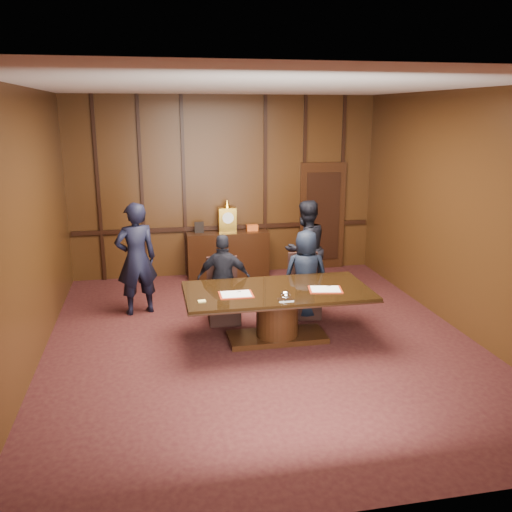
{
  "coord_description": "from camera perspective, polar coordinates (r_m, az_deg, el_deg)",
  "views": [
    {
      "loc": [
        -1.48,
        -7.02,
        3.18
      ],
      "look_at": [
        0.08,
        0.8,
        1.05
      ],
      "focal_mm": 38.0,
      "sensor_mm": 36.0,
      "label": 1
    }
  ],
  "objects": [
    {
      "name": "room",
      "position": [
        7.47,
        0.88,
        3.69
      ],
      "size": [
        7.0,
        7.04,
        3.5
      ],
      "color": "black",
      "rests_on": "ground"
    },
    {
      "name": "sideboard",
      "position": [
        10.73,
        -2.99,
        0.38
      ],
      "size": [
        1.6,
        0.45,
        1.54
      ],
      "color": "black",
      "rests_on": "ground"
    },
    {
      "name": "conference_table",
      "position": [
        7.72,
        2.26,
        -5.3
      ],
      "size": [
        2.62,
        1.32,
        0.76
      ],
      "color": "black",
      "rests_on": "ground"
    },
    {
      "name": "folder_left",
      "position": [
        7.41,
        -2.12,
        -4.07
      ],
      "size": [
        0.47,
        0.34,
        0.02
      ],
      "rotation": [
        0.0,
        0.0,
        -0.02
      ],
      "color": "maroon",
      "rests_on": "conference_table"
    },
    {
      "name": "folder_right",
      "position": [
        7.67,
        7.31,
        -3.51
      ],
      "size": [
        0.51,
        0.41,
        0.02
      ],
      "rotation": [
        0.0,
        0.0,
        -0.19
      ],
      "color": "maroon",
      "rests_on": "conference_table"
    },
    {
      "name": "inkstand",
      "position": [
        7.21,
        3.12,
        -4.24
      ],
      "size": [
        0.2,
        0.14,
        0.12
      ],
      "color": "white",
      "rests_on": "conference_table"
    },
    {
      "name": "notepad",
      "position": [
        7.19,
        -5.73,
        -4.74
      ],
      "size": [
        0.11,
        0.08,
        0.01
      ],
      "primitive_type": "cube",
      "rotation": [
        0.0,
        0.0,
        0.09
      ],
      "color": "#FBDD7A",
      "rests_on": "conference_table"
    },
    {
      "name": "chair_left",
      "position": [
        8.49,
        -3.42,
        -4.96
      ],
      "size": [
        0.49,
        0.49,
        0.99
      ],
      "rotation": [
        0.0,
        0.0,
        -0.03
      ],
      "color": "black",
      "rests_on": "ground"
    },
    {
      "name": "chair_right",
      "position": [
        8.75,
        5.08,
        -4.38
      ],
      "size": [
        0.53,
        0.53,
        0.99
      ],
      "rotation": [
        0.0,
        0.0,
        -0.11
      ],
      "color": "black",
      "rests_on": "ground"
    },
    {
      "name": "signatory_left",
      "position": [
        8.29,
        -3.4,
        -2.48
      ],
      "size": [
        0.87,
        0.49,
        1.4
      ],
      "primitive_type": "imported",
      "rotation": [
        0.0,
        0.0,
        2.95
      ],
      "color": "black",
      "rests_on": "ground"
    },
    {
      "name": "signatory_right",
      "position": [
        8.55,
        5.26,
        -1.92
      ],
      "size": [
        0.76,
        0.56,
        1.42
      ],
      "primitive_type": "imported",
      "rotation": [
        0.0,
        0.0,
        2.98
      ],
      "color": "black",
      "rests_on": "ground"
    },
    {
      "name": "witness_left",
      "position": [
        8.84,
        -12.49,
        -0.3
      ],
      "size": [
        0.76,
        0.6,
        1.82
      ],
      "primitive_type": "imported",
      "rotation": [
        0.0,
        0.0,
        3.42
      ],
      "color": "black",
      "rests_on": "ground"
    },
    {
      "name": "witness_right",
      "position": [
        9.53,
        5.21,
        0.76
      ],
      "size": [
        1.02,
        0.93,
        1.71
      ],
      "primitive_type": "imported",
      "rotation": [
        0.0,
        0.0,
        3.57
      ],
      "color": "black",
      "rests_on": "ground"
    }
  ]
}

